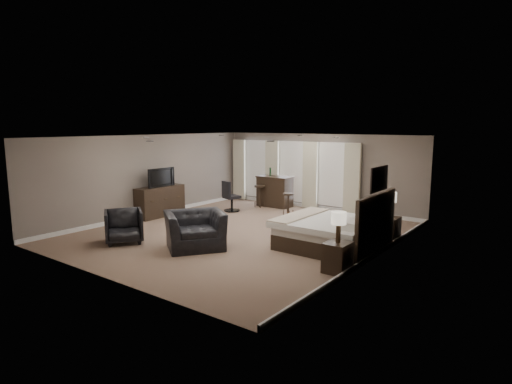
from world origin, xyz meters
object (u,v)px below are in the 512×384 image
Objects in this scene: nightstand_far at (389,229)px; desk_chair at (232,196)px; lamp_far at (390,205)px; dresser at (160,201)px; bed at (331,219)px; armchair_far at (124,225)px; bar_counter at (275,191)px; nightstand_near at (338,257)px; bar_stool_left at (260,196)px; lamp_near at (338,227)px; bar_stool_right at (288,204)px; armchair_near at (195,224)px; tv at (160,184)px.

desk_chair reaches higher than nightstand_far.
dresser is (-6.92, -1.51, -0.45)m from lamp_far.
armchair_far is (-4.35, -2.67, -0.25)m from bed.
bar_counter is at bearing 31.25° from armchair_far.
nightstand_near is 6.92m from bar_stool_left.
bar_stool_left is (-0.35, -0.45, -0.16)m from bar_counter.
lamp_near is at bearing -90.00° from lamp_far.
nightstand_far is 5.59m from desk_chair.
armchair_far is (-5.24, -1.22, 0.15)m from nightstand_near.
dresser is at bearing -167.70° from lamp_far.
dresser is 4.12m from bar_stool_right.
bed reaches higher than lamp_near.
armchair_far is 4.59m from desk_chair.
bar_stool_left is (-0.01, 5.73, -0.06)m from armchair_far.
bar_stool_right is (-3.65, 0.99, -0.56)m from lamp_far.
nightstand_near is at bearing -58.46° from bed.
nightstand_far is at bearing -22.77° from bar_counter.
armchair_near is at bearing -171.75° from lamp_near.
armchair_far is at bearing -93.13° from bar_counter.
tv is 3.96m from armchair_near.
lamp_near is (0.00, -2.90, 0.61)m from nightstand_far.
bar_counter is (-1.43, 5.46, -0.04)m from armchair_near.
armchair_near is (-3.48, -3.40, -0.34)m from lamp_far.
dresser is 2.38m from desk_chair.
nightstand_near is 6.98m from bar_counter.
lamp_near is at bearing -90.00° from nightstand_far.
bed reaches higher than nightstand_near.
lamp_far is at bearing 90.00° from lamp_near.
nightstand_far reaches higher than nightstand_near.
dresser is at bearing -179.44° from bed.
lamp_near is at bearing -58.46° from bed.
tv is 3.60m from bar_stool_left.
armchair_near reaches higher than bar_counter.
lamp_far is at bearing -167.33° from desk_chair.
bed is 2.44× the size of armchair_far.
desk_chair is at bearing 148.94° from nightstand_near.
bar_counter reaches higher than armchair_far.
bar_counter is (-4.90, 2.06, -0.38)m from lamp_far.
bar_counter is at bearing 134.68° from nightstand_near.
armchair_near is 1.28× the size of desk_chair.
lamp_far is 0.71× the size of armchair_far.
dresser is at bearing 168.64° from nightstand_near.
lamp_near reaches higher than bar_counter.
tv is (-6.92, -1.51, 0.73)m from nightstand_far.
bar_stool_right is at bearing -21.11° from bar_stool_left.
desk_chair is (-0.33, 4.58, 0.07)m from armchair_far.
nightstand_far is 0.98× the size of lamp_near.
lamp_near is 0.96× the size of lamp_far.
tv is at bearing 96.41° from armchair_near.
lamp_near is 6.94m from bar_stool_left.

